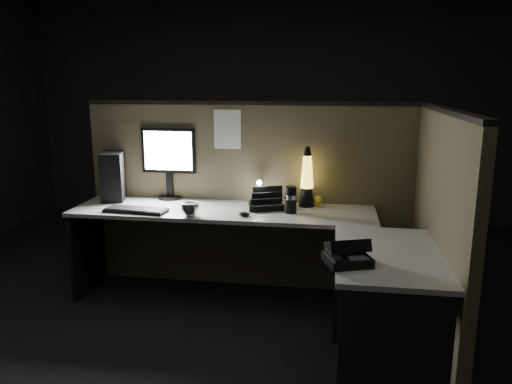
# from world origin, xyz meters

# --- Properties ---
(floor) EXTENTS (6.00, 6.00, 0.00)m
(floor) POSITION_xyz_m (0.00, 0.00, 0.00)
(floor) COLOR black
(floor) RESTS_ON ground
(room_shell) EXTENTS (6.00, 6.00, 6.00)m
(room_shell) POSITION_xyz_m (0.00, 0.00, 1.62)
(room_shell) COLOR silver
(room_shell) RESTS_ON ground
(partition_back) EXTENTS (2.66, 0.06, 1.50)m
(partition_back) POSITION_xyz_m (0.00, 0.93, 0.75)
(partition_back) COLOR brown
(partition_back) RESTS_ON ground
(partition_right) EXTENTS (0.06, 1.66, 1.50)m
(partition_right) POSITION_xyz_m (1.33, 0.10, 0.75)
(partition_right) COLOR brown
(partition_right) RESTS_ON ground
(desk) EXTENTS (2.60, 1.60, 0.73)m
(desk) POSITION_xyz_m (0.18, 0.25, 0.58)
(desk) COLOR #B6B3AC
(desk) RESTS_ON ground
(pc_tower) EXTENTS (0.26, 0.40, 0.39)m
(pc_tower) POSITION_xyz_m (-1.11, 0.81, 0.93)
(pc_tower) COLOR black
(pc_tower) RESTS_ON desk
(monitor) EXTENTS (0.45, 0.19, 0.58)m
(monitor) POSITION_xyz_m (-0.66, 0.89, 1.08)
(monitor) COLOR black
(monitor) RESTS_ON desk
(keyboard) EXTENTS (0.48, 0.20, 0.02)m
(keyboard) POSITION_xyz_m (-0.78, 0.43, 0.74)
(keyboard) COLOR black
(keyboard) RESTS_ON desk
(mouse) EXTENTS (0.09, 0.06, 0.03)m
(mouse) POSITION_xyz_m (0.05, 0.43, 0.75)
(mouse) COLOR black
(mouse) RESTS_ON desk
(clip_lamp) EXTENTS (0.04, 0.16, 0.21)m
(clip_lamp) POSITION_xyz_m (0.11, 0.80, 0.85)
(clip_lamp) COLOR white
(clip_lamp) RESTS_ON desk
(organizer) EXTENTS (0.29, 0.28, 0.18)m
(organizer) POSITION_xyz_m (0.17, 0.69, 0.77)
(organizer) COLOR black
(organizer) RESTS_ON desk
(lava_lamp) EXTENTS (0.12, 0.12, 0.47)m
(lava_lamp) POSITION_xyz_m (0.47, 0.80, 0.92)
(lava_lamp) COLOR black
(lava_lamp) RESTS_ON desk
(travel_mug) EXTENTS (0.09, 0.09, 0.20)m
(travel_mug) POSITION_xyz_m (0.37, 0.58, 0.83)
(travel_mug) COLOR black
(travel_mug) RESTS_ON desk
(steel_mug) EXTENTS (0.16, 0.16, 0.10)m
(steel_mug) POSITION_xyz_m (-0.34, 0.37, 0.78)
(steel_mug) COLOR silver
(steel_mug) RESTS_ON desk
(figurine) EXTENTS (0.06, 0.06, 0.06)m
(figurine) POSITION_xyz_m (0.56, 0.80, 0.78)
(figurine) COLOR yellow
(figurine) RESTS_ON desk
(pinned_paper) EXTENTS (0.22, 0.00, 0.31)m
(pinned_paper) POSITION_xyz_m (-0.17, 0.90, 1.31)
(pinned_paper) COLOR white
(pinned_paper) RESTS_ON partition_back
(desk_phone) EXTENTS (0.28, 0.28, 0.14)m
(desk_phone) POSITION_xyz_m (0.76, -0.41, 0.78)
(desk_phone) COLOR black
(desk_phone) RESTS_ON desk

